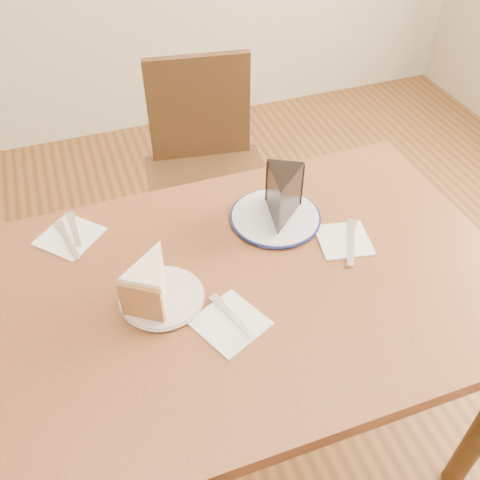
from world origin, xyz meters
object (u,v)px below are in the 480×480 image
Objects in this scene: plate_navy at (275,217)px; chocolate_cake at (282,200)px; table at (252,307)px; plate_cream at (162,298)px; chair_far at (207,174)px; carrot_cake at (153,279)px.

plate_navy is 1.70× the size of chocolate_cake.
plate_cream is (-0.21, 0.01, 0.10)m from table.
plate_cream is 1.36× the size of chocolate_cake.
chair_far is at bearing 81.62° from table.
plate_navy is (0.02, -0.59, 0.26)m from chair_far.
chocolate_cake is at bearing 50.25° from table.
chair_far is 0.64m from plate_navy.
plate_navy is (0.13, 0.18, 0.10)m from table.
chair_far is (0.11, 0.77, -0.16)m from table.
chocolate_cake is at bearing 100.84° from chair_far.
plate_navy is at bearing 26.15° from plate_cream.
chair_far is 6.71× the size of chocolate_cake.
table is at bearing 90.14° from chair_far.
plate_cream is 0.80× the size of plate_navy.
plate_cream is at bearing 75.28° from chair_far.
chair_far is 0.87m from carrot_cake.
plate_cream is 0.39m from chocolate_cake.
carrot_cake is 0.39m from chocolate_cake.
chocolate_cake is at bearing 54.52° from carrot_cake.
chocolate_cake is (0.02, -0.60, 0.33)m from chair_far.
chair_far reaches higher than carrot_cake.
plate_navy is at bearing 54.18° from table.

